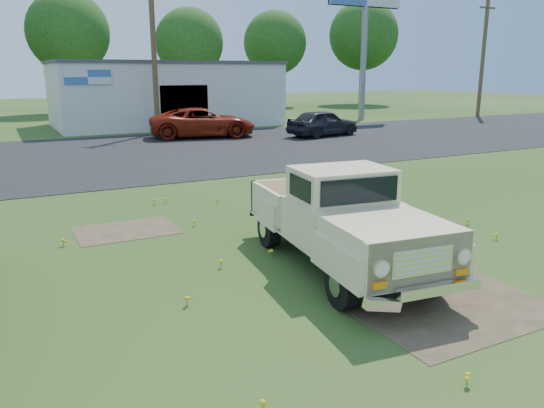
{
  "coord_description": "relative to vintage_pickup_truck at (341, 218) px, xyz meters",
  "views": [
    {
      "loc": [
        -4.41,
        -8.24,
        3.52
      ],
      "look_at": [
        0.43,
        1.0,
        0.9
      ],
      "focal_mm": 35.0,
      "sensor_mm": 36.0,
      "label": 1
    }
  ],
  "objects": [
    {
      "name": "ground",
      "position": [
        -0.97,
        0.65,
        -0.93
      ],
      "size": [
        140.0,
        140.0,
        0.0
      ],
      "primitive_type": "plane",
      "color": "#244114",
      "rests_on": "ground"
    },
    {
      "name": "asphalt_lot",
      "position": [
        -0.97,
        15.65,
        -0.93
      ],
      "size": [
        90.0,
        14.0,
        0.02
      ],
      "primitive_type": "cube",
      "color": "black",
      "rests_on": "ground"
    },
    {
      "name": "dirt_patch_a",
      "position": [
        0.53,
        -2.35,
        -0.93
      ],
      "size": [
        3.0,
        2.0,
        0.01
      ],
      "primitive_type": "cube",
      "color": "#483926",
      "rests_on": "ground"
    },
    {
      "name": "dirt_patch_b",
      "position": [
        -2.97,
        4.15,
        -0.93
      ],
      "size": [
        2.2,
        1.6,
        0.01
      ],
      "primitive_type": "cube",
      "color": "#483926",
      "rests_on": "ground"
    },
    {
      "name": "commercial_building",
      "position": [
        5.02,
        27.65,
        1.17
      ],
      "size": [
        14.2,
        8.2,
        4.15
      ],
      "color": "beige",
      "rests_on": "ground"
    },
    {
      "name": "utility_pole_mid",
      "position": [
        3.03,
        22.65,
        3.67
      ],
      "size": [
        1.6,
        0.3,
        9.0
      ],
      "color": "#4C3A23",
      "rests_on": "ground"
    },
    {
      "name": "utility_pole_east",
      "position": [
        29.03,
        22.65,
        3.67
      ],
      "size": [
        1.6,
        0.3,
        9.0
      ],
      "color": "#4C3A23",
      "rests_on": "ground"
    },
    {
      "name": "treeline_d",
      "position": [
        1.03,
        41.15,
        5.68
      ],
      "size": [
        6.72,
        6.72,
        10.0
      ],
      "color": "#382919",
      "rests_on": "ground"
    },
    {
      "name": "treeline_e",
      "position": [
        11.03,
        39.65,
        5.05
      ],
      "size": [
        6.08,
        6.08,
        9.04
      ],
      "color": "#382919",
      "rests_on": "ground"
    },
    {
      "name": "treeline_f",
      "position": [
        21.03,
        42.15,
        5.37
      ],
      "size": [
        6.4,
        6.4,
        9.52
      ],
      "color": "#382919",
      "rests_on": "ground"
    },
    {
      "name": "treeline_g",
      "position": [
        31.03,
        40.65,
        6.32
      ],
      "size": [
        7.36,
        7.36,
        10.95
      ],
      "color": "#382919",
      "rests_on": "ground"
    },
    {
      "name": "vintage_pickup_truck",
      "position": [
        0.0,
        0.0,
        0.0
      ],
      "size": [
        2.58,
        5.34,
        1.87
      ],
      "primitive_type": null,
      "rotation": [
        0.0,
        0.0,
        -0.12
      ],
      "color": "beige",
      "rests_on": "ground"
    },
    {
      "name": "red_pickup",
      "position": [
        4.72,
        19.8,
        -0.14
      ],
      "size": [
        6.1,
        3.73,
        1.58
      ],
      "primitive_type": "imported",
      "rotation": [
        0.0,
        0.0,
        1.36
      ],
      "color": "maroon",
      "rests_on": "ground"
    },
    {
      "name": "dark_sedan",
      "position": [
        10.79,
        17.22,
        -0.21
      ],
      "size": [
        4.5,
        2.45,
        1.45
      ],
      "primitive_type": "imported",
      "rotation": [
        0.0,
        0.0,
        1.75
      ],
      "color": "black",
      "rests_on": "ground"
    }
  ]
}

